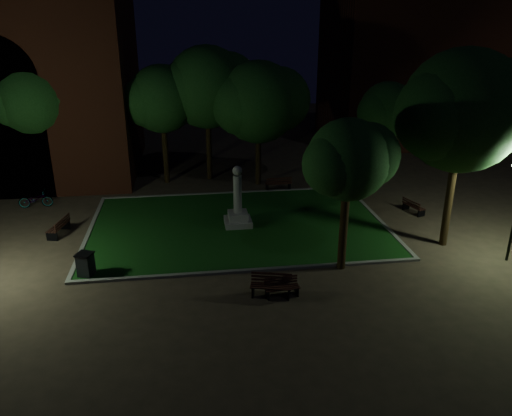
{
  "coord_description": "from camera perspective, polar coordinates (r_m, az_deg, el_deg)",
  "views": [
    {
      "loc": [
        -2.41,
        -22.05,
        10.32
      ],
      "look_at": [
        0.82,
        1.0,
        1.35
      ],
      "focal_mm": 35.0,
      "sensor_mm": 36.0,
      "label": 1
    }
  ],
  "objects": [
    {
      "name": "bench_near_left",
      "position": [
        19.83,
        1.75,
        -8.88
      ],
      "size": [
        1.71,
        0.94,
        0.89
      ],
      "rotation": [
        0.0,
        0.0,
        -0.25
      ],
      "color": "black",
      "rests_on": "ground"
    },
    {
      "name": "bench_near_right",
      "position": [
        19.86,
        2.95,
        -9.06
      ],
      "size": [
        1.41,
        0.61,
        0.75
      ],
      "rotation": [
        0.0,
        0.0,
        0.1
      ],
      "color": "black",
      "rests_on": "ground"
    },
    {
      "name": "monument",
      "position": [
        25.92,
        -2.09,
        -0.11
      ],
      "size": [
        1.4,
        1.4,
        3.2
      ],
      "color": "gray",
      "rests_on": "lawn"
    },
    {
      "name": "bicycle",
      "position": [
        31.33,
        -23.88,
        0.94
      ],
      "size": [
        1.93,
        0.8,
        0.99
      ],
      "primitive_type": "imported",
      "rotation": [
        0.0,
        0.0,
        1.65
      ],
      "color": "black",
      "rests_on": "ground"
    },
    {
      "name": "tree_far_north",
      "position": [
        32.83,
        -5.43,
        13.58
      ],
      "size": [
        6.44,
        5.26,
        8.72
      ],
      "color": "black",
      "rests_on": "ground"
    },
    {
      "name": "lawn",
      "position": [
        26.27,
        -2.06,
        -1.97
      ],
      "size": [
        15.0,
        10.0,
        0.08
      ],
      "primitive_type": "cube",
      "color": "#113F10",
      "rests_on": "ground"
    },
    {
      "name": "bench_far_side",
      "position": [
        31.51,
        2.58,
        2.76
      ],
      "size": [
        1.67,
        0.66,
        0.9
      ],
      "rotation": [
        0.0,
        0.0,
        3.19
      ],
      "color": "black",
      "rests_on": "ground"
    },
    {
      "name": "tree_ne",
      "position": [
        34.3,
        14.92,
        10.8
      ],
      "size": [
        4.46,
        3.64,
        6.44
      ],
      "color": "black",
      "rests_on": "ground"
    },
    {
      "name": "ground",
      "position": [
        24.47,
        -1.57,
        -3.87
      ],
      "size": [
        80.0,
        80.0,
        0.0
      ],
      "primitive_type": "plane",
      "color": "#433526"
    },
    {
      "name": "tree_se",
      "position": [
        20.58,
        10.7,
        5.4
      ],
      "size": [
        4.18,
        3.41,
        6.61
      ],
      "color": "black",
      "rests_on": "ground"
    },
    {
      "name": "bench_left_side",
      "position": [
        26.92,
        -21.56,
        -2.04
      ],
      "size": [
        0.92,
        1.73,
        0.9
      ],
      "rotation": [
        0.0,
        0.0,
        -1.79
      ],
      "color": "black",
      "rests_on": "ground"
    },
    {
      "name": "bench_right_side",
      "position": [
        29.19,
        17.52,
        0.13
      ],
      "size": [
        0.89,
        1.51,
        0.78
      ],
      "rotation": [
        0.0,
        0.0,
        1.87
      ],
      "color": "black",
      "rests_on": "ground"
    },
    {
      "name": "trash_bin",
      "position": [
        22.26,
        -18.88,
        -6.17
      ],
      "size": [
        0.82,
        0.82,
        1.09
      ],
      "color": "black",
      "rests_on": "ground"
    },
    {
      "name": "lawn_kerb",
      "position": [
        26.26,
        -2.07,
        -1.93
      ],
      "size": [
        15.4,
        10.4,
        0.12
      ],
      "color": "slate",
      "rests_on": "ground"
    },
    {
      "name": "building_far",
      "position": [
        46.94,
        18.48,
        14.77
      ],
      "size": [
        16.0,
        10.0,
        12.0
      ],
      "primitive_type": "cube",
      "color": "#552415",
      "rests_on": "ground"
    },
    {
      "name": "tree_north_er",
      "position": [
        31.65,
        0.48,
        12.0
      ],
      "size": [
        6.27,
        5.11,
        7.89
      ],
      "color": "black",
      "rests_on": "ground"
    },
    {
      "name": "lamppost_nw",
      "position": [
        33.42,
        -24.4,
        6.72
      ],
      "size": [
        1.18,
        0.28,
        4.42
      ],
      "color": "black",
      "rests_on": "ground"
    },
    {
      "name": "tree_nw",
      "position": [
        33.18,
        -23.75,
        11.3
      ],
      "size": [
        5.86,
        4.79,
        8.07
      ],
      "color": "black",
      "rests_on": "ground"
    },
    {
      "name": "tree_east",
      "position": [
        24.06,
        22.77,
        10.19
      ],
      "size": [
        6.69,
        5.46,
        9.17
      ],
      "color": "black",
      "rests_on": "ground"
    },
    {
      "name": "tree_north_wl",
      "position": [
        32.5,
        -10.55,
        12.15
      ],
      "size": [
        5.22,
        4.26,
        7.61
      ],
      "color": "black",
      "rests_on": "ground"
    },
    {
      "name": "lamppost_ne",
      "position": [
        35.53,
        14.8,
        8.61
      ],
      "size": [
        1.18,
        0.28,
        4.38
      ],
      "color": "black",
      "rests_on": "ground"
    }
  ]
}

